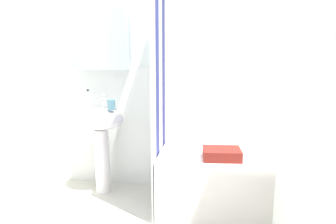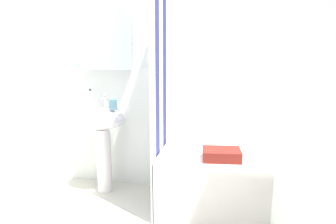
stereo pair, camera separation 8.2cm
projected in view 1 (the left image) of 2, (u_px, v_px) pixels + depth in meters
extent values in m
cube|color=white|center=(210.00, 68.00, 2.91)|extent=(3.60, 0.05, 2.40)
cube|color=white|center=(208.00, 131.00, 3.00)|extent=(3.60, 0.02, 1.20)
cube|color=silver|center=(103.00, 39.00, 2.92)|extent=(0.48, 0.12, 0.56)
cylinder|color=white|center=(102.00, 161.00, 3.02)|extent=(0.14, 0.14, 0.63)
ellipsoid|color=white|center=(100.00, 119.00, 2.93)|extent=(0.44, 0.34, 0.20)
cylinder|color=silver|center=(103.00, 104.00, 3.00)|extent=(0.03, 0.03, 0.05)
cylinder|color=silver|center=(101.00, 99.00, 2.94)|extent=(0.02, 0.10, 0.02)
sphere|color=silver|center=(103.00, 95.00, 2.98)|extent=(0.03, 0.03, 0.03)
cylinder|color=white|center=(88.00, 99.00, 2.98)|extent=(0.05, 0.05, 0.15)
sphere|color=#1D282A|center=(88.00, 90.00, 2.96)|extent=(0.02, 0.02, 0.02)
cylinder|color=slate|center=(111.00, 105.00, 2.85)|extent=(0.07, 0.07, 0.09)
cube|color=white|center=(246.00, 182.00, 2.67)|extent=(1.45, 0.69, 0.53)
cube|color=white|center=(153.00, 100.00, 2.36)|extent=(0.01, 0.14, 2.00)
cube|color=navy|center=(157.00, 97.00, 2.50)|extent=(0.01, 0.14, 2.00)
cube|color=white|center=(160.00, 95.00, 2.63)|extent=(0.01, 0.14, 2.00)
cube|color=navy|center=(163.00, 92.00, 2.76)|extent=(0.01, 0.14, 2.00)
cube|color=white|center=(166.00, 90.00, 2.89)|extent=(0.01, 0.14, 2.00)
cylinder|color=gold|center=(318.00, 136.00, 2.76)|extent=(0.04, 0.04, 0.20)
cylinder|color=black|center=(319.00, 123.00, 2.74)|extent=(0.03, 0.03, 0.02)
cylinder|color=#294CA3|center=(302.00, 138.00, 2.79)|extent=(0.05, 0.05, 0.15)
cylinder|color=#1D262B|center=(303.00, 128.00, 2.77)|extent=(0.03, 0.03, 0.02)
cylinder|color=#1B7853|center=(296.00, 138.00, 2.79)|extent=(0.05, 0.05, 0.13)
cylinder|color=#222828|center=(297.00, 130.00, 2.78)|extent=(0.04, 0.04, 0.02)
cube|color=maroon|center=(222.00, 154.00, 2.47)|extent=(0.31, 0.24, 0.08)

